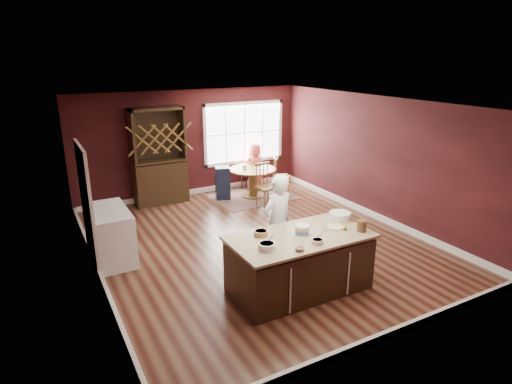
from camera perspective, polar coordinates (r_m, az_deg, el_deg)
room_shell at (r=8.04m, az=0.10°, el=2.16°), size 7.00×7.00×7.00m
window at (r=11.69m, az=-1.62°, el=7.90°), size 2.36×0.10×1.66m
doorway at (r=7.84m, az=-21.58°, el=-2.06°), size 0.08×1.26×2.13m
kitchen_island at (r=6.74m, az=5.79°, el=-9.53°), size 2.18×1.14×0.92m
dining_table at (r=10.96m, az=-0.47°, el=2.04°), size 1.20×1.20×0.75m
baker at (r=7.17m, az=2.85°, el=-4.13°), size 0.69×0.53×1.69m
layer_cake at (r=6.60m, az=6.18°, el=-4.95°), size 0.31×0.31×0.13m
bowl_blue at (r=6.04m, az=1.44°, el=-7.24°), size 0.25×0.25×0.09m
bowl_yellow at (r=6.48m, az=0.65°, el=-5.50°), size 0.21×0.21×0.08m
bowl_pink at (r=6.04m, az=5.84°, el=-7.60°), size 0.14×0.14×0.05m
bowl_olive at (r=6.28m, az=8.19°, el=-6.55°), size 0.18×0.18×0.07m
drinking_glass at (r=6.75m, az=9.24°, el=-4.46°), size 0.08×0.08×0.15m
dinner_plate at (r=6.90m, az=10.50°, el=-4.61°), size 0.27×0.27×0.02m
white_tub at (r=7.22m, az=11.13°, el=-3.14°), size 0.35×0.35×0.12m
stoneware_crock at (r=6.81m, az=13.90°, el=-4.40°), size 0.15×0.15×0.18m
toy_figurine at (r=6.81m, az=11.80°, el=-4.68°), size 0.05×0.05×0.08m
rug at (r=11.11m, az=-0.46°, el=-0.58°), size 2.09×1.66×0.01m
chair_east at (r=11.33m, az=3.42°, el=2.30°), size 0.51×0.52×0.98m
chair_south at (r=10.22m, az=1.41°, el=0.87°), size 0.50×0.48×1.08m
chair_north at (r=11.70m, az=-0.94°, el=2.75°), size 0.54×0.54×0.94m
seated_woman at (r=11.53m, az=-0.19°, el=3.40°), size 0.67×0.48×1.28m
high_chair at (r=10.87m, az=-4.47°, el=1.30°), size 0.44×0.44×0.87m
toddler at (r=10.87m, az=-4.84°, el=3.35°), size 0.18×0.14×0.26m
table_plate at (r=10.90m, az=0.76°, el=3.17°), size 0.18×0.18×0.01m
table_cup at (r=10.89m, az=-1.54°, el=3.36°), size 0.14×0.14×0.09m
hutch at (r=10.65m, az=-12.82°, el=4.66°), size 1.28×0.53×2.34m
washer at (r=7.78m, az=-18.38°, el=-6.24°), size 0.65×0.63×0.94m
dryer at (r=8.37m, az=-19.21°, el=-4.63°), size 0.65×0.63×0.94m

